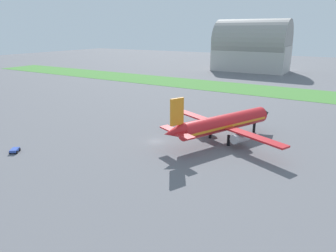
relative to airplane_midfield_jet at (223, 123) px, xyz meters
The scene contains 5 objects.
ground_plane 17.52m from the airplane_midfield_jet, 147.72° to the right, with size 600.00×600.00×0.00m, color slate.
grass_taxiway_strip 74.69m from the airplane_midfield_jet, 101.04° to the left, with size 360.00×28.00×0.08m, color #478438.
airplane_midfield_jet is the anchor object (origin of this frame).
baggage_cart_near_gate 49.89m from the airplane_midfield_jet, 140.15° to the right, with size 2.81×2.95×0.90m.
hangar_distant 145.35m from the airplane_midfield_jet, 103.76° to the left, with size 48.25×28.66×33.96m.
Camera 1 is at (39.46, -59.92, 26.92)m, focal length 32.26 mm.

